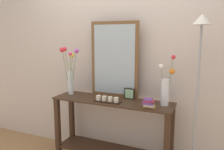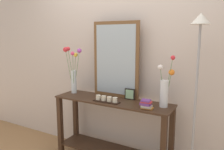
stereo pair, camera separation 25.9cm
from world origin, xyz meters
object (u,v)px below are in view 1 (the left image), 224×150
(console_table, at_px, (112,127))
(book_stack, at_px, (149,103))
(mirror_leaning, at_px, (114,60))
(picture_frame_small, at_px, (129,94))
(floor_lamp, at_px, (198,75))
(vase_right, at_px, (166,88))
(candle_tray, at_px, (107,100))
(tall_vase_left, at_px, (70,72))

(console_table, relative_size, book_stack, 10.62)
(mirror_leaning, distance_m, picture_frame_small, 0.45)
(mirror_leaning, relative_size, floor_lamp, 0.51)
(vase_right, distance_m, floor_lamp, 0.38)
(book_stack, bearing_deg, candle_tray, 179.05)
(mirror_leaning, xyz_separation_m, floor_lamp, (0.97, -0.19, -0.09))
(tall_vase_left, bearing_deg, candle_tray, -13.05)
(console_table, bearing_deg, mirror_leaning, 104.04)
(console_table, bearing_deg, book_stack, -12.72)
(vase_right, bearing_deg, picture_frame_small, 171.10)
(candle_tray, bearing_deg, mirror_leaning, 95.08)
(mirror_leaning, height_order, vase_right, mirror_leaning)
(console_table, bearing_deg, picture_frame_small, 35.53)
(mirror_leaning, bearing_deg, picture_frame_small, -11.39)
(tall_vase_left, height_order, candle_tray, tall_vase_left)
(mirror_leaning, bearing_deg, floor_lamp, -11.14)
(vase_right, height_order, floor_lamp, floor_lamp)
(console_table, xyz_separation_m, candle_tray, (-0.02, -0.10, 0.36))
(candle_tray, bearing_deg, console_table, 79.53)
(book_stack, xyz_separation_m, floor_lamp, (0.47, 0.08, 0.32))
(candle_tray, xyz_separation_m, book_stack, (0.48, -0.01, 0.02))
(console_table, xyz_separation_m, tall_vase_left, (-0.60, 0.04, 0.63))
(console_table, distance_m, mirror_leaning, 0.81)
(tall_vase_left, relative_size, book_stack, 4.51)
(tall_vase_left, xyz_separation_m, vase_right, (1.21, 0.02, -0.10))
(console_table, distance_m, tall_vase_left, 0.87)
(mirror_leaning, xyz_separation_m, candle_tray, (0.02, -0.26, -0.43))
(mirror_leaning, height_order, floor_lamp, floor_lamp)
(picture_frame_small, height_order, floor_lamp, floor_lamp)
(console_table, distance_m, candle_tray, 0.38)
(mirror_leaning, xyz_separation_m, picture_frame_small, (0.21, -0.04, -0.39))
(mirror_leaning, bearing_deg, candle_tray, -84.92)
(tall_vase_left, distance_m, floor_lamp, 1.54)
(vase_right, xyz_separation_m, candle_tray, (-0.63, -0.15, -0.17))
(mirror_leaning, relative_size, tall_vase_left, 1.51)
(mirror_leaning, distance_m, floor_lamp, 1.00)
(console_table, distance_m, picture_frame_small, 0.45)
(tall_vase_left, xyz_separation_m, candle_tray, (0.58, -0.14, -0.26))
(candle_tray, xyz_separation_m, floor_lamp, (0.95, 0.07, 0.34))
(mirror_leaning, relative_size, picture_frame_small, 7.02)
(candle_tray, bearing_deg, tall_vase_left, 166.95)
(vase_right, bearing_deg, console_table, -174.93)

